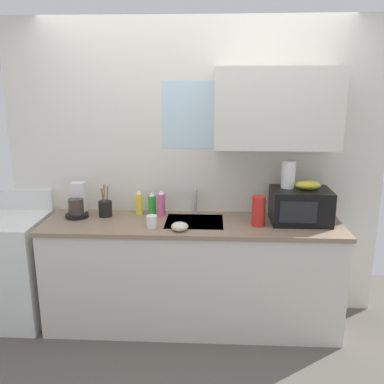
{
  "coord_description": "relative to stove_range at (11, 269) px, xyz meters",
  "views": [
    {
      "loc": [
        0.16,
        -3.16,
        1.97
      ],
      "look_at": [
        0.0,
        0.0,
        1.15
      ],
      "focal_mm": 38.94,
      "sensor_mm": 36.0,
      "label": 1
    }
  ],
  "objects": [
    {
      "name": "sink_faucet",
      "position": [
        1.56,
        0.24,
        0.55
      ],
      "size": [
        0.03,
        0.03,
        0.21
      ],
      "primitive_type": "cylinder",
      "color": "#B2B5BA",
      "rests_on": "counter_unit"
    },
    {
      "name": "coffee_maker",
      "position": [
        0.58,
        0.1,
        0.55
      ],
      "size": [
        0.19,
        0.21,
        0.28
      ],
      "color": "black",
      "rests_on": "counter_unit"
    },
    {
      "name": "cereal_canister",
      "position": [
        2.06,
        -0.05,
        0.56
      ],
      "size": [
        0.1,
        0.1,
        0.23
      ],
      "primitive_type": "cylinder",
      "color": "red",
      "rests_on": "counter_unit"
    },
    {
      "name": "paper_towel_roll",
      "position": [
        2.3,
        0.1,
        0.82
      ],
      "size": [
        0.11,
        0.11,
        0.22
      ],
      "primitive_type": "cylinder",
      "color": "white",
      "rests_on": "microwave"
    },
    {
      "name": "dish_soap_bottle_pink",
      "position": [
        1.28,
        0.14,
        0.55
      ],
      "size": [
        0.06,
        0.06,
        0.23
      ],
      "color": "#E55999",
      "rests_on": "counter_unit"
    },
    {
      "name": "mug_white",
      "position": [
        1.24,
        -0.14,
        0.49
      ],
      "size": [
        0.08,
        0.08,
        0.09
      ],
      "primitive_type": "cylinder",
      "color": "white",
      "rests_on": "counter_unit"
    },
    {
      "name": "small_bowl",
      "position": [
        1.46,
        -0.2,
        0.47
      ],
      "size": [
        0.13,
        0.13,
        0.06
      ],
      "primitive_type": "ellipsoid",
      "color": "beige",
      "rests_on": "counter_unit"
    },
    {
      "name": "utensil_crock",
      "position": [
        0.81,
        0.12,
        0.51
      ],
      "size": [
        0.11,
        0.11,
        0.28
      ],
      "color": "black",
      "rests_on": "counter_unit"
    },
    {
      "name": "counter_unit",
      "position": [
        1.54,
        -0.0,
        0.0
      ],
      "size": [
        2.39,
        0.63,
        0.9
      ],
      "color": "silver",
      "rests_on": "ground"
    },
    {
      "name": "dish_soap_bottle_green",
      "position": [
        1.19,
        0.2,
        0.53
      ],
      "size": [
        0.07,
        0.07,
        0.2
      ],
      "color": "green",
      "rests_on": "counter_unit"
    },
    {
      "name": "banana_bunch",
      "position": [
        2.45,
        0.05,
        0.75
      ],
      "size": [
        0.2,
        0.11,
        0.07
      ],
      "primitive_type": "ellipsoid",
      "color": "gold",
      "rests_on": "microwave"
    },
    {
      "name": "dish_soap_bottle_yellow",
      "position": [
        1.08,
        0.19,
        0.54
      ],
      "size": [
        0.06,
        0.06,
        0.21
      ],
      "color": "yellow",
      "rests_on": "counter_unit"
    },
    {
      "name": "microwave",
      "position": [
        2.4,
        0.04,
        0.58
      ],
      "size": [
        0.46,
        0.35,
        0.27
      ],
      "color": "black",
      "rests_on": "counter_unit"
    },
    {
      "name": "stove_range",
      "position": [
        0.0,
        0.0,
        0.0
      ],
      "size": [
        0.6,
        0.6,
        1.08
      ],
      "color": "white",
      "rests_on": "ground"
    },
    {
      "name": "kitchen_wall_assembly",
      "position": [
        1.67,
        0.31,
        0.9
      ],
      "size": [
        3.16,
        0.42,
        2.5
      ],
      "color": "silver",
      "rests_on": "ground"
    }
  ]
}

